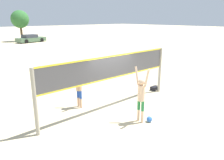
{
  "coord_description": "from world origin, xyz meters",
  "views": [
    {
      "loc": [
        -6.26,
        -6.93,
        4.03
      ],
      "look_at": [
        0.0,
        0.0,
        1.35
      ],
      "focal_mm": 35.0,
      "sensor_mm": 36.0,
      "label": 1
    }
  ],
  "objects_px": {
    "player_blocker": "(79,85)",
    "volleyball_net": "(112,73)",
    "tree_left_cluster": "(20,19)",
    "gear_bag": "(155,88)",
    "parked_car_mid": "(31,39)",
    "player_spiker": "(141,94)",
    "volleyball": "(149,119)"
  },
  "relations": [
    {
      "from": "player_spiker",
      "to": "tree_left_cluster",
      "type": "distance_m",
      "value": 35.34
    },
    {
      "from": "parked_car_mid",
      "to": "tree_left_cluster",
      "type": "xyz_separation_m",
      "value": [
        -0.49,
        2.62,
        3.13
      ]
    },
    {
      "from": "player_spiker",
      "to": "gear_bag",
      "type": "bearing_deg",
      "value": -60.58
    },
    {
      "from": "player_spiker",
      "to": "parked_car_mid",
      "type": "distance_m",
      "value": 32.84
    },
    {
      "from": "player_blocker",
      "to": "gear_bag",
      "type": "relative_size",
      "value": 4.2
    },
    {
      "from": "player_spiker",
      "to": "tree_left_cluster",
      "type": "bearing_deg",
      "value": -13.32
    },
    {
      "from": "gear_bag",
      "to": "tree_left_cluster",
      "type": "xyz_separation_m",
      "value": [
        4.48,
        32.25,
        3.62
      ]
    },
    {
      "from": "player_blocker",
      "to": "volleyball_net",
      "type": "bearing_deg",
      "value": 43.54
    },
    {
      "from": "player_spiker",
      "to": "parked_car_mid",
      "type": "height_order",
      "value": "player_spiker"
    },
    {
      "from": "gear_bag",
      "to": "parked_car_mid",
      "type": "distance_m",
      "value": 30.04
    },
    {
      "from": "player_blocker",
      "to": "tree_left_cluster",
      "type": "xyz_separation_m",
      "value": [
        9.09,
        31.44,
        2.66
      ]
    },
    {
      "from": "volleyball_net",
      "to": "player_blocker",
      "type": "distance_m",
      "value": 1.63
    },
    {
      "from": "volleyball",
      "to": "tree_left_cluster",
      "type": "xyz_separation_m",
      "value": [
        7.87,
        34.57,
        3.61
      ]
    },
    {
      "from": "gear_bag",
      "to": "parked_car_mid",
      "type": "height_order",
      "value": "parked_car_mid"
    },
    {
      "from": "tree_left_cluster",
      "to": "gear_bag",
      "type": "bearing_deg",
      "value": -97.9
    },
    {
      "from": "volleyball",
      "to": "gear_bag",
      "type": "distance_m",
      "value": 4.11
    },
    {
      "from": "player_blocker",
      "to": "gear_bag",
      "type": "bearing_deg",
      "value": 80.12
    },
    {
      "from": "parked_car_mid",
      "to": "player_blocker",
      "type": "bearing_deg",
      "value": -119.62
    },
    {
      "from": "gear_bag",
      "to": "volleyball_net",
      "type": "bearing_deg",
      "value": -175.38
    },
    {
      "from": "volleyball_net",
      "to": "parked_car_mid",
      "type": "bearing_deg",
      "value": 74.07
    },
    {
      "from": "volleyball",
      "to": "volleyball_net",
      "type": "bearing_deg",
      "value": 95.1
    },
    {
      "from": "volleyball_net",
      "to": "gear_bag",
      "type": "bearing_deg",
      "value": 4.62
    },
    {
      "from": "player_spiker",
      "to": "tree_left_cluster",
      "type": "relative_size",
      "value": 0.42
    },
    {
      "from": "volleyball_net",
      "to": "tree_left_cluster",
      "type": "distance_m",
      "value": 33.58
    },
    {
      "from": "player_blocker",
      "to": "tree_left_cluster",
      "type": "bearing_deg",
      "value": 163.87
    },
    {
      "from": "volleyball_net",
      "to": "player_spiker",
      "type": "height_order",
      "value": "volleyball_net"
    },
    {
      "from": "player_spiker",
      "to": "player_blocker",
      "type": "relative_size",
      "value": 1.09
    },
    {
      "from": "volleyball_net",
      "to": "tree_left_cluster",
      "type": "bearing_deg",
      "value": 76.1
    },
    {
      "from": "tree_left_cluster",
      "to": "parked_car_mid",
      "type": "bearing_deg",
      "value": -79.5
    },
    {
      "from": "volleyball_net",
      "to": "player_spiker",
      "type": "distance_m",
      "value": 1.84
    },
    {
      "from": "volleyball",
      "to": "tree_left_cluster",
      "type": "relative_size",
      "value": 0.04
    },
    {
      "from": "player_spiker",
      "to": "volleyball",
      "type": "relative_size",
      "value": 9.53
    }
  ]
}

